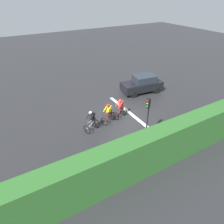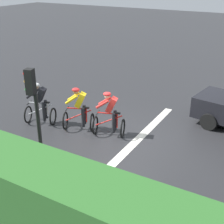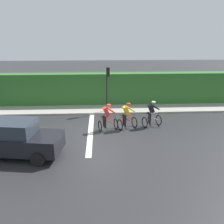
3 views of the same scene
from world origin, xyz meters
name	(u,v)px [view 1 (image 1 of 3)]	position (x,y,z in m)	size (l,w,h in m)	color
ground_plane	(126,116)	(0.00, 0.00, 0.00)	(80.00, 80.00, 0.00)	#28282B
sidewalk_kerb	(136,155)	(-4.21, 2.00, 0.06)	(2.80, 20.33, 0.12)	#9E998E
stone_wall_low	(145,161)	(-5.11, 2.00, 0.32)	(0.44, 20.33, 0.64)	gray
hedge_wall	(150,152)	(-5.41, 2.00, 1.30)	(1.10, 20.33, 2.60)	#2D6628
road_marking_stop_line	(132,114)	(0.00, -0.58, 0.00)	(7.00, 0.30, 0.01)	silver
cyclist_lead	(92,121)	(-0.32, 3.22, 0.80)	(1.00, 1.25, 1.66)	black
cyclist_second	(109,113)	(-0.01, 1.63, 0.80)	(1.04, 1.26, 1.66)	black
cyclist_mid	(121,108)	(0.17, 0.44, 0.80)	(0.96, 1.23, 1.66)	black
car_black	(142,84)	(3.06, -3.97, 0.87)	(2.33, 4.30, 1.76)	black
traffic_light_near_crossing	(148,114)	(-3.27, 0.58, 2.22)	(0.25, 0.31, 3.34)	black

